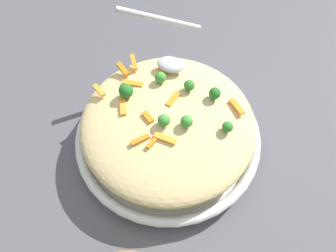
% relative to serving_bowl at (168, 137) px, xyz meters
% --- Properties ---
extents(ground_plane, '(2.40, 2.40, 0.00)m').
position_rel_serving_bowl_xyz_m(ground_plane, '(0.00, 0.00, -0.02)').
color(ground_plane, '#4C4C51').
extents(serving_bowl, '(0.38, 0.38, 0.04)m').
position_rel_serving_bowl_xyz_m(serving_bowl, '(0.00, 0.00, 0.00)').
color(serving_bowl, silver).
rests_on(serving_bowl, ground_plane).
extents(pasta_mound, '(0.34, 0.34, 0.07)m').
position_rel_serving_bowl_xyz_m(pasta_mound, '(0.00, 0.00, 0.05)').
color(pasta_mound, '#D1BA7A').
rests_on(pasta_mound, serving_bowl).
extents(carrot_piece_0, '(0.03, 0.03, 0.01)m').
position_rel_serving_bowl_xyz_m(carrot_piece_0, '(0.12, -0.08, 0.08)').
color(carrot_piece_0, orange).
rests_on(carrot_piece_0, pasta_mound).
extents(carrot_piece_1, '(0.02, 0.04, 0.01)m').
position_rel_serving_bowl_xyz_m(carrot_piece_1, '(0.00, -0.03, 0.09)').
color(carrot_piece_1, orange).
rests_on(carrot_piece_1, pasta_mound).
extents(carrot_piece_2, '(0.03, 0.03, 0.01)m').
position_rel_serving_bowl_xyz_m(carrot_piece_2, '(0.03, 0.07, 0.09)').
color(carrot_piece_2, orange).
rests_on(carrot_piece_2, pasta_mound).
extents(carrot_piece_3, '(0.04, 0.01, 0.01)m').
position_rel_serving_bowl_xyz_m(carrot_piece_3, '(0.09, -0.05, 0.08)').
color(carrot_piece_3, orange).
rests_on(carrot_piece_3, pasta_mound).
extents(carrot_piece_4, '(0.04, 0.03, 0.01)m').
position_rel_serving_bowl_xyz_m(carrot_piece_4, '(-0.12, -0.06, 0.08)').
color(carrot_piece_4, orange).
rests_on(carrot_piece_4, pasta_mound).
extents(carrot_piece_5, '(0.03, 0.02, 0.01)m').
position_rel_serving_bowl_xyz_m(carrot_piece_5, '(0.03, 0.02, 0.09)').
color(carrot_piece_5, orange).
rests_on(carrot_piece_5, pasta_mound).
extents(carrot_piece_6, '(0.02, 0.03, 0.01)m').
position_rel_serving_bowl_xyz_m(carrot_piece_6, '(0.01, 0.07, 0.09)').
color(carrot_piece_6, orange).
rests_on(carrot_piece_6, pasta_mound).
extents(carrot_piece_7, '(0.02, 0.04, 0.01)m').
position_rel_serving_bowl_xyz_m(carrot_piece_7, '(0.04, -0.09, 0.08)').
color(carrot_piece_7, orange).
rests_on(carrot_piece_7, pasta_mound).
extents(carrot_piece_8, '(0.04, 0.01, 0.01)m').
position_rel_serving_bowl_xyz_m(carrot_piece_8, '(-0.01, 0.05, 0.09)').
color(carrot_piece_8, orange).
rests_on(carrot_piece_8, pasta_mound).
extents(carrot_piece_9, '(0.03, 0.03, 0.01)m').
position_rel_serving_bowl_xyz_m(carrot_piece_9, '(0.14, -0.02, 0.08)').
color(carrot_piece_9, orange).
rests_on(carrot_piece_9, pasta_mound).
extents(carrot_piece_10, '(0.03, 0.04, 0.01)m').
position_rel_serving_bowl_xyz_m(carrot_piece_10, '(0.10, -0.10, 0.08)').
color(carrot_piece_10, orange).
rests_on(carrot_piece_10, pasta_mound).
extents(carrot_piece_11, '(0.03, 0.04, 0.01)m').
position_rel_serving_bowl_xyz_m(carrot_piece_11, '(0.09, 0.01, 0.09)').
color(carrot_piece_11, orange).
rests_on(carrot_piece_11, pasta_mound).
extents(broccoli_floret_0, '(0.02, 0.02, 0.03)m').
position_rel_serving_bowl_xyz_m(broccoli_floret_0, '(-0.07, -0.06, 0.10)').
color(broccoli_floret_0, '#205B1C').
rests_on(broccoli_floret_0, pasta_mound).
extents(broccoli_floret_1, '(0.02, 0.02, 0.03)m').
position_rel_serving_bowl_xyz_m(broccoli_floret_1, '(0.04, -0.07, 0.10)').
color(broccoli_floret_1, '#377928').
rests_on(broccoli_floret_1, pasta_mound).
extents(broccoli_floret_2, '(0.02, 0.02, 0.03)m').
position_rel_serving_bowl_xyz_m(broccoli_floret_2, '(0.00, 0.03, 0.10)').
color(broccoli_floret_2, '#377928').
rests_on(broccoli_floret_2, pasta_mound).
extents(broccoli_floret_3, '(0.02, 0.02, 0.02)m').
position_rel_serving_bowl_xyz_m(broccoli_floret_3, '(-0.11, 0.00, 0.09)').
color(broccoli_floret_3, '#296820').
rests_on(broccoli_floret_3, pasta_mound).
extents(broccoli_floret_4, '(0.02, 0.02, 0.03)m').
position_rel_serving_bowl_xyz_m(broccoli_floret_4, '(-0.02, -0.07, 0.10)').
color(broccoli_floret_4, '#296820').
rests_on(broccoli_floret_4, pasta_mound).
extents(broccoli_floret_5, '(0.03, 0.03, 0.03)m').
position_rel_serving_bowl_xyz_m(broccoli_floret_5, '(0.09, -0.02, 0.10)').
color(broccoli_floret_5, '#205B1C').
rests_on(broccoli_floret_5, pasta_mound).
extents(broccoli_floret_6, '(0.02, 0.02, 0.03)m').
position_rel_serving_bowl_xyz_m(broccoli_floret_6, '(-0.04, 0.01, 0.10)').
color(broccoli_floret_6, '#377928').
rests_on(broccoli_floret_6, pasta_mound).
extents(serving_spoon, '(0.16, 0.14, 0.10)m').
position_rel_serving_bowl_xyz_m(serving_spoon, '(0.05, -0.14, 0.11)').
color(serving_spoon, '#B7B7BC').
rests_on(serving_spoon, pasta_mound).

